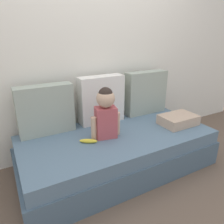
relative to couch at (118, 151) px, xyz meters
name	(u,v)px	position (x,y,z in m)	size (l,w,h in m)	color
ground_plane	(117,166)	(0.00, 0.00, -0.20)	(12.00, 12.00, 0.00)	brown
back_wall	(91,46)	(0.00, 0.60, 1.03)	(5.19, 0.10, 2.45)	silver
couch	(118,151)	(0.00, 0.00, 0.00)	(1.99, 0.95, 0.40)	#495F70
throw_pillow_left	(46,110)	(-0.62, 0.37, 0.45)	(0.55, 0.16, 0.50)	#99A393
throw_pillow_center	(101,100)	(0.00, 0.37, 0.47)	(0.51, 0.16, 0.53)	silver
throw_pillow_right	(145,93)	(0.62, 0.37, 0.47)	(0.55, 0.16, 0.53)	#99A393
toddler	(106,112)	(-0.14, 0.00, 0.47)	(0.31, 0.18, 0.50)	#B24C51
banana	(88,141)	(-0.34, -0.03, 0.22)	(0.17, 0.04, 0.04)	yellow
folded_blanket	(178,120)	(0.72, -0.12, 0.25)	(0.40, 0.28, 0.11)	tan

